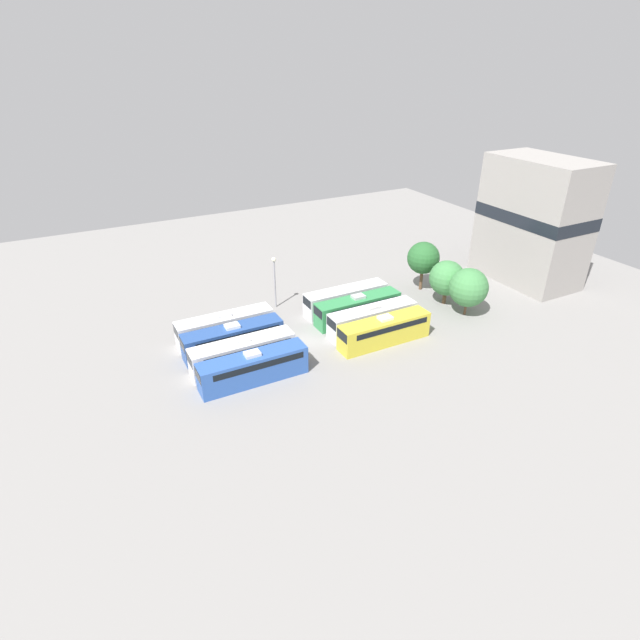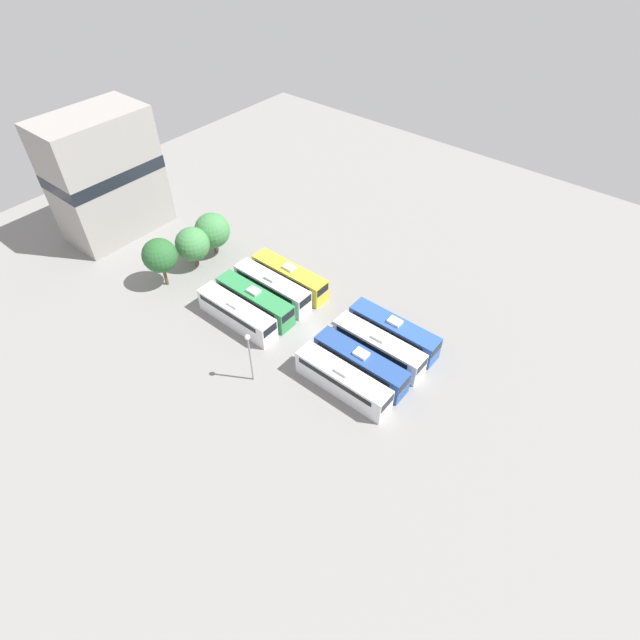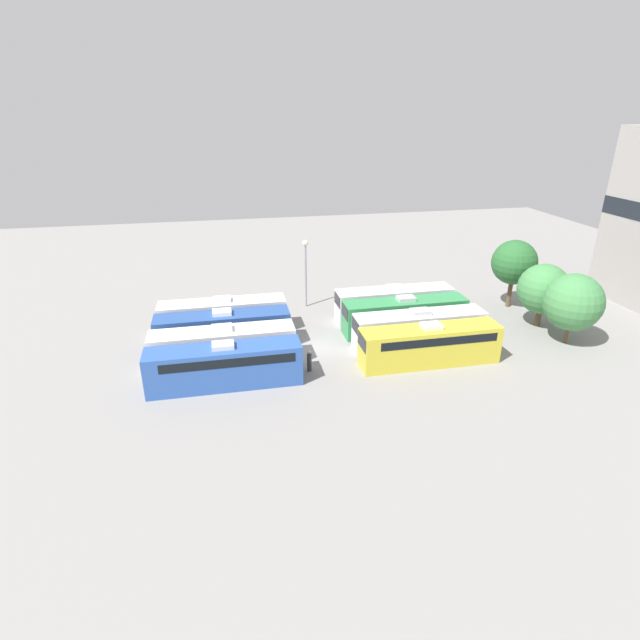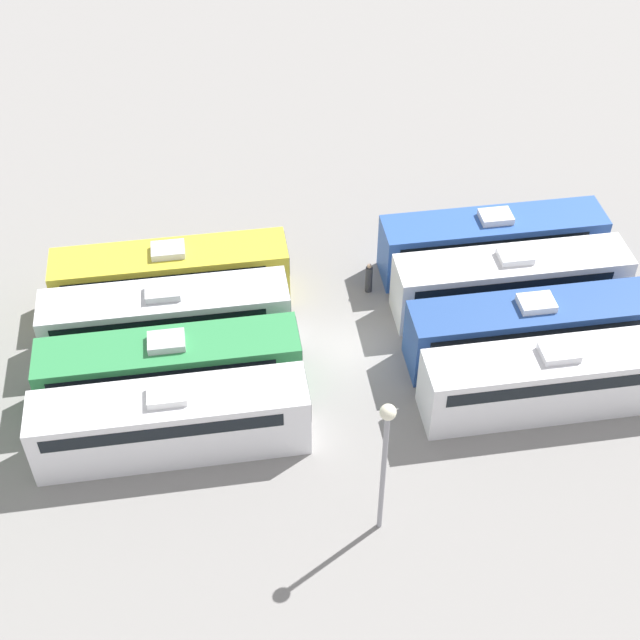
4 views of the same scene
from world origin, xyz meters
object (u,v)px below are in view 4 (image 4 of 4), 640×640
object	(u,v)px
bus_1	(530,329)
bus_7	(171,275)
bus_0	(552,378)
light_pole	(385,448)
bus_5	(170,367)
bus_3	(491,242)
bus_4	(171,421)
worker_person	(369,278)
bus_6	(166,318)
bus_2	(510,281)

from	to	relation	value
bus_1	bus_7	size ratio (longest dim) A/B	1.00
bus_0	bus_7	size ratio (longest dim) A/B	1.00
light_pole	bus_1	bearing A→B (deg)	-46.43
bus_5	bus_1	bearing A→B (deg)	-90.09
bus_0	bus_3	size ratio (longest dim) A/B	1.00
bus_0	bus_3	bearing A→B (deg)	-1.01
bus_4	worker_person	world-z (taller)	bus_4
bus_5	worker_person	xyz separation A→B (m)	(5.67, -10.10, -0.91)
bus_1	bus_6	distance (m)	16.96
bus_4	light_pole	distance (m)	9.97
bus_0	bus_2	world-z (taller)	same
bus_2	bus_5	bearing A→B (deg)	101.43
bus_4	bus_1	bearing A→B (deg)	-79.48
light_pole	bus_6	bearing A→B (deg)	34.27
worker_person	bus_2	bearing A→B (deg)	-109.42
bus_2	bus_7	world-z (taller)	same
bus_1	bus_4	world-z (taller)	same
bus_2	bus_5	size ratio (longest dim) A/B	1.00
bus_5	bus_7	distance (m)	6.33
bus_4	bus_2	bearing A→B (deg)	-68.81
bus_1	worker_person	bearing A→B (deg)	48.55
bus_4	worker_person	xyz separation A→B (m)	(8.78, -10.16, -0.91)
bus_2	light_pole	distance (m)	14.98
bus_1	light_pole	xyz separation A→B (m)	(-8.30, 8.72, 3.17)
bus_5	light_pole	size ratio (longest dim) A/B	1.61
bus_2	bus_4	world-z (taller)	same
bus_2	bus_4	distance (m)	17.91
bus_3	bus_4	xyz separation A→B (m)	(-9.66, 16.71, 0.00)
bus_2	bus_7	size ratio (longest dim) A/B	1.00
bus_0	bus_1	distance (m)	3.16
bus_4	bus_7	xyz separation A→B (m)	(9.44, -0.30, 0.00)
bus_3	bus_7	world-z (taller)	same
bus_4	worker_person	size ratio (longest dim) A/B	6.55
bus_0	bus_3	xyz separation A→B (m)	(9.73, -0.17, 0.00)
bus_6	bus_1	bearing A→B (deg)	-101.25
bus_4	bus_7	bearing A→B (deg)	-1.82
bus_2	light_pole	xyz separation A→B (m)	(-11.69, 8.82, 3.17)
bus_1	bus_4	bearing A→B (deg)	100.52
bus_0	bus_6	distance (m)	17.78
bus_1	bus_6	world-z (taller)	same
worker_person	bus_6	bearing A→B (deg)	103.21
bus_6	worker_person	xyz separation A→B (m)	(2.39, -10.18, -0.91)
bus_5	worker_person	size ratio (longest dim) A/B	6.55
bus_4	worker_person	bearing A→B (deg)	-49.15
bus_0	bus_2	xyz separation A→B (m)	(6.55, -0.17, 0.00)
bus_4	bus_7	world-z (taller)	same
bus_4	bus_5	xyz separation A→B (m)	(3.11, -0.06, 0.00)
bus_4	bus_5	size ratio (longest dim) A/B	1.00
bus_4	light_pole	world-z (taller)	light_pole
bus_3	bus_7	distance (m)	16.41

